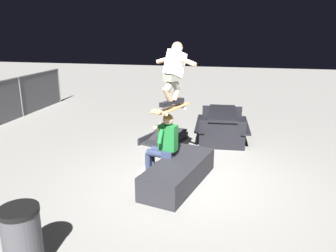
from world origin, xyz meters
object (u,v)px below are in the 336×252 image
Objects in this scene: person_sitting_on_ledge at (163,142)px; trash_bin at (22,239)px; skater_airborne at (174,71)px; kicker_ramp at (164,140)px; ledge_box_main at (179,173)px; picnic_table_back at (222,121)px; skateboard at (172,108)px.

person_sitting_on_ledge is 1.55× the size of trash_bin.
skater_airborne is 2.92m from kicker_ramp.
trash_bin is at bearing 160.71° from person_sitting_on_ledge.
ledge_box_main is at bearing -27.68° from trash_bin.
picnic_table_back is (0.53, -1.45, 0.44)m from kicker_ramp.
skater_airborne is 0.90× the size of kicker_ramp.
ledge_box_main is 1.52× the size of person_sitting_on_ledge.
person_sitting_on_ledge is 1.40m from skater_airborne.
ledge_box_main is 1.89m from skater_airborne.
person_sitting_on_ledge is at bearing -19.29° from trash_bin.
skateboard reaches higher than kicker_ramp.
kicker_ramp is 1.60m from picnic_table_back.
ledge_box_main is at bearing -127.72° from person_sitting_on_ledge.
picnic_table_back is at bearing -21.43° from person_sitting_on_ledge.
skater_airborne is at bearing 29.14° from ledge_box_main.
kicker_ramp is 1.52× the size of trash_bin.
kicker_ramp is (2.27, 0.83, -0.16)m from ledge_box_main.
ledge_box_main is at bearing -160.00° from kicker_ramp.
trash_bin is (-2.94, 1.24, -1.67)m from skater_airborne.
skateboard is 2.84m from picnic_table_back.
person_sitting_on_ledge is 1.28× the size of skateboard.
kicker_ramp is (1.99, 0.67, -2.02)m from skater_airborne.
picnic_table_back is at bearing -20.28° from trash_bin.
skateboard is at bearing -22.82° from trash_bin.
person_sitting_on_ledge reaches higher than kicker_ramp.
skateboard is at bearing 162.67° from picnic_table_back.
trash_bin is at bearing 152.32° from ledge_box_main.
skateboard is 3.28m from trash_bin.
person_sitting_on_ledge reaches higher than trash_bin.
person_sitting_on_ledge is 2.14m from kicker_ramp.
skater_airborne reaches higher than trash_bin.
ledge_box_main is at bearing 167.47° from picnic_table_back.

